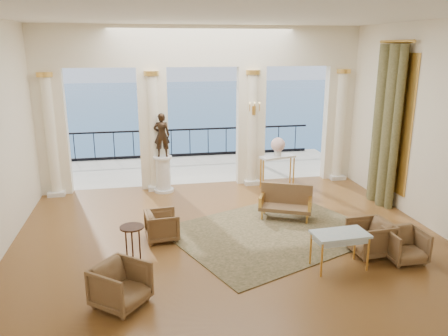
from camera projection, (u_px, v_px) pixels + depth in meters
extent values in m
plane|color=#432112|center=(230.00, 239.00, 9.27)|extent=(9.00, 9.00, 0.00)
plane|color=white|center=(302.00, 203.00, 4.88)|extent=(9.00, 0.00, 9.00)
plane|color=white|center=(433.00, 127.00, 9.48)|extent=(0.00, 8.00, 8.00)
plane|color=white|center=(231.00, 15.00, 8.06)|extent=(9.00, 9.00, 0.00)
cube|color=white|center=(202.00, 46.00, 11.85)|extent=(9.00, 0.30, 1.10)
cube|color=white|center=(52.00, 133.00, 11.71)|extent=(0.80, 0.30, 3.40)
cylinder|color=white|center=(51.00, 138.00, 11.57)|extent=(0.28, 0.28, 3.20)
cylinder|color=#E7AF4C|center=(44.00, 74.00, 11.13)|extent=(0.40, 0.40, 0.12)
cube|color=silver|center=(57.00, 193.00, 11.98)|extent=(0.45, 0.45, 0.12)
cube|color=white|center=(154.00, 129.00, 12.20)|extent=(0.80, 0.30, 3.40)
cylinder|color=white|center=(154.00, 134.00, 12.06)|extent=(0.28, 0.28, 3.20)
cylinder|color=#E7AF4C|center=(151.00, 73.00, 11.61)|extent=(0.40, 0.40, 0.12)
cube|color=silver|center=(156.00, 187.00, 12.47)|extent=(0.45, 0.45, 0.12)
cube|color=white|center=(251.00, 126.00, 12.71)|extent=(0.80, 0.30, 3.40)
cylinder|color=white|center=(252.00, 131.00, 12.56)|extent=(0.28, 0.28, 3.20)
cylinder|color=#E7AF4C|center=(253.00, 72.00, 12.12)|extent=(0.40, 0.40, 0.12)
cube|color=silver|center=(251.00, 182.00, 12.98)|extent=(0.45, 0.45, 0.12)
cube|color=white|center=(337.00, 123.00, 13.20)|extent=(0.80, 0.30, 3.40)
cylinder|color=white|center=(340.00, 127.00, 13.05)|extent=(0.28, 0.28, 3.20)
cylinder|color=#E7AF4C|center=(344.00, 71.00, 12.61)|extent=(0.40, 0.40, 0.12)
cube|color=silver|center=(336.00, 177.00, 13.47)|extent=(0.45, 0.45, 0.12)
cube|color=#B7AE97|center=(196.00, 169.00, 14.77)|extent=(10.00, 3.60, 0.10)
cube|color=black|center=(190.00, 129.00, 16.00)|extent=(9.00, 0.06, 0.06)
cube|color=black|center=(190.00, 155.00, 16.26)|extent=(9.00, 0.06, 0.10)
cylinder|color=black|center=(190.00, 143.00, 16.14)|extent=(0.03, 0.03, 1.00)
cylinder|color=black|center=(74.00, 147.00, 15.39)|extent=(0.03, 0.03, 1.00)
cylinder|color=black|center=(295.00, 139.00, 16.88)|extent=(0.03, 0.03, 1.00)
cylinder|color=#4C3823|center=(248.00, 101.00, 15.31)|extent=(0.20, 0.20, 4.20)
plane|color=navy|center=(152.00, 113.00, 67.64)|extent=(160.00, 160.00, 0.00)
cylinder|color=#4C4B28|center=(396.00, 130.00, 10.50)|extent=(0.26, 0.26, 4.00)
cylinder|color=#4C4B28|center=(385.00, 127.00, 10.92)|extent=(0.32, 0.32, 4.00)
cylinder|color=#4C4B28|center=(377.00, 124.00, 11.35)|extent=(0.26, 0.26, 4.00)
cylinder|color=#E7AF4C|center=(397.00, 42.00, 10.38)|extent=(0.08, 1.40, 0.08)
cube|color=#E7AF4C|center=(393.00, 122.00, 10.93)|extent=(0.04, 1.60, 3.40)
cube|color=#E7AF4C|center=(254.00, 110.00, 12.27)|extent=(0.10, 0.04, 0.25)
cylinder|color=#E7AF4C|center=(250.00, 107.00, 12.14)|extent=(0.02, 0.02, 0.22)
cylinder|color=#E7AF4C|center=(255.00, 107.00, 12.17)|extent=(0.02, 0.02, 0.22)
cylinder|color=#E7AF4C|center=(259.00, 107.00, 12.19)|extent=(0.02, 0.02, 0.22)
cube|color=#2B321B|center=(272.00, 232.00, 9.57)|extent=(5.02, 4.54, 0.02)
imported|color=#43301A|center=(121.00, 283.00, 6.79)|extent=(1.00, 1.01, 0.76)
imported|color=#43301A|center=(405.00, 244.00, 8.23)|extent=(0.68, 0.64, 0.70)
imported|color=#43301A|center=(370.00, 236.00, 8.49)|extent=(0.74, 0.78, 0.75)
imported|color=#43301A|center=(162.00, 224.00, 9.16)|extent=(0.68, 0.71, 0.68)
cube|color=#43301A|center=(285.00, 208.00, 10.26)|extent=(1.31, 0.95, 0.09)
cube|color=#43301A|center=(287.00, 194.00, 10.40)|extent=(1.13, 0.57, 0.49)
cube|color=#E7AF4C|center=(262.00, 200.00, 10.34)|extent=(0.27, 0.48, 0.23)
cube|color=#E7AF4C|center=(310.00, 204.00, 10.08)|extent=(0.27, 0.48, 0.23)
cylinder|color=#E7AF4C|center=(262.00, 215.00, 10.24)|extent=(0.04, 0.04, 0.22)
cylinder|color=#E7AF4C|center=(307.00, 220.00, 10.00)|extent=(0.04, 0.04, 0.22)
cylinder|color=#E7AF4C|center=(264.00, 210.00, 10.60)|extent=(0.04, 0.04, 0.22)
cylinder|color=#E7AF4C|center=(308.00, 213.00, 10.37)|extent=(0.04, 0.04, 0.22)
cube|color=#ABC8D3|center=(340.00, 234.00, 7.89)|extent=(1.03, 0.60, 0.05)
cylinder|color=#E7AF4C|center=(322.00, 260.00, 7.67)|extent=(0.04, 0.04, 0.64)
cylinder|color=#E7AF4C|center=(368.00, 254.00, 7.88)|extent=(0.04, 0.04, 0.64)
cylinder|color=#E7AF4C|center=(311.00, 249.00, 8.09)|extent=(0.04, 0.04, 0.64)
cylinder|color=#E7AF4C|center=(355.00, 244.00, 8.30)|extent=(0.04, 0.04, 0.64)
cylinder|color=silver|center=(164.00, 190.00, 12.29)|extent=(0.55, 0.55, 0.07)
cylinder|color=silver|center=(163.00, 174.00, 12.17)|extent=(0.40, 0.40, 0.88)
cylinder|color=silver|center=(163.00, 157.00, 12.04)|extent=(0.51, 0.51, 0.06)
imported|color=black|center=(162.00, 135.00, 11.87)|extent=(0.47, 0.34, 1.20)
cube|color=silver|center=(278.00, 157.00, 12.34)|extent=(1.07, 0.64, 0.06)
cylinder|color=#E7AF4C|center=(266.00, 176.00, 12.16)|extent=(0.05, 0.05, 0.90)
cylinder|color=#E7AF4C|center=(293.00, 172.00, 12.54)|extent=(0.05, 0.05, 0.90)
cylinder|color=#E7AF4C|center=(261.00, 174.00, 12.40)|extent=(0.05, 0.05, 0.90)
cylinder|color=#E7AF4C|center=(287.00, 170.00, 12.78)|extent=(0.05, 0.05, 0.90)
cylinder|color=silver|center=(278.00, 152.00, 12.30)|extent=(0.20, 0.20, 0.25)
sphere|color=#EDA5A7|center=(278.00, 145.00, 12.25)|extent=(0.40, 0.40, 0.40)
cylinder|color=black|center=(132.00, 227.00, 8.08)|extent=(0.45, 0.45, 0.03)
cylinder|color=black|center=(140.00, 243.00, 8.26)|extent=(0.03, 0.03, 0.70)
cylinder|color=black|center=(126.00, 244.00, 8.22)|extent=(0.03, 0.03, 0.70)
cylinder|color=black|center=(133.00, 248.00, 8.04)|extent=(0.03, 0.03, 0.70)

